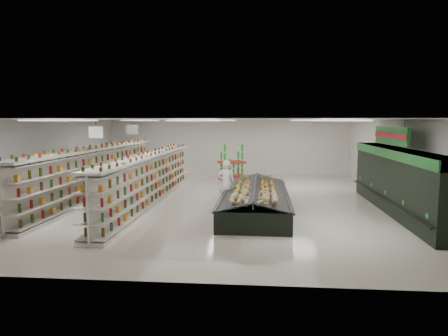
# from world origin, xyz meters

# --- Properties ---
(floor) EXTENTS (16.00, 16.00, 0.00)m
(floor) POSITION_xyz_m (0.00, 0.00, 0.00)
(floor) COLOR beige
(floor) RESTS_ON ground
(ceiling) EXTENTS (14.00, 16.00, 0.02)m
(ceiling) POSITION_xyz_m (0.00, 0.00, 3.20)
(ceiling) COLOR white
(ceiling) RESTS_ON wall_back
(wall_back) EXTENTS (14.00, 0.02, 3.20)m
(wall_back) POSITION_xyz_m (0.00, 8.00, 1.60)
(wall_back) COLOR silver
(wall_back) RESTS_ON floor
(wall_front) EXTENTS (14.00, 0.02, 3.20)m
(wall_front) POSITION_xyz_m (0.00, -8.00, 1.60)
(wall_front) COLOR silver
(wall_front) RESTS_ON floor
(wall_left) EXTENTS (0.02, 16.00, 3.20)m
(wall_left) POSITION_xyz_m (-7.00, 0.00, 1.60)
(wall_left) COLOR silver
(wall_left) RESTS_ON floor
(wall_right) EXTENTS (0.02, 16.00, 3.20)m
(wall_right) POSITION_xyz_m (7.00, 0.00, 1.60)
(wall_right) COLOR silver
(wall_right) RESTS_ON floor
(produce_wall_case) EXTENTS (0.93, 8.00, 2.20)m
(produce_wall_case) POSITION_xyz_m (6.53, -1.50, 1.24)
(produce_wall_case) COLOR black
(produce_wall_case) RESTS_ON floor
(aisle_sign_near) EXTENTS (0.52, 0.06, 0.75)m
(aisle_sign_near) POSITION_xyz_m (-3.80, -2.00, 2.75)
(aisle_sign_near) COLOR white
(aisle_sign_near) RESTS_ON ceiling
(aisle_sign_far) EXTENTS (0.52, 0.06, 0.75)m
(aisle_sign_far) POSITION_xyz_m (-3.80, 2.00, 2.75)
(aisle_sign_far) COLOR white
(aisle_sign_far) RESTS_ON ceiling
(hortifruti_banner) EXTENTS (0.12, 3.20, 0.95)m
(hortifruti_banner) POSITION_xyz_m (6.25, -1.50, 2.65)
(hortifruti_banner) COLOR #1C6B25
(hortifruti_banner) RESTS_ON ceiling
(gondola_left) EXTENTS (1.30, 11.84, 2.05)m
(gondola_left) POSITION_xyz_m (-4.84, 0.42, 0.94)
(gondola_left) COLOR silver
(gondola_left) RESTS_ON floor
(gondola_center) EXTENTS (1.00, 10.84, 1.88)m
(gondola_center) POSITION_xyz_m (-2.31, -0.65, 0.86)
(gondola_center) COLOR silver
(gondola_center) RESTS_ON floor
(produce_island) EXTENTS (2.38, 6.39, 0.95)m
(produce_island) POSITION_xyz_m (1.70, -1.51, 0.43)
(produce_island) COLOR black
(produce_island) RESTS_ON floor
(soda_endcap) EXTENTS (1.59, 1.35, 1.72)m
(soda_endcap) POSITION_xyz_m (0.38, 5.98, 0.83)
(soda_endcap) COLOR #B1141F
(soda_endcap) RESTS_ON floor
(shopper_main) EXTENTS (0.64, 0.43, 1.73)m
(shopper_main) POSITION_xyz_m (0.65, -1.03, 0.86)
(shopper_main) COLOR white
(shopper_main) RESTS_ON floor
(shopper_background) EXTENTS (0.77, 0.90, 1.59)m
(shopper_background) POSITION_xyz_m (-4.20, 4.23, 0.79)
(shopper_background) COLOR tan
(shopper_background) RESTS_ON floor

